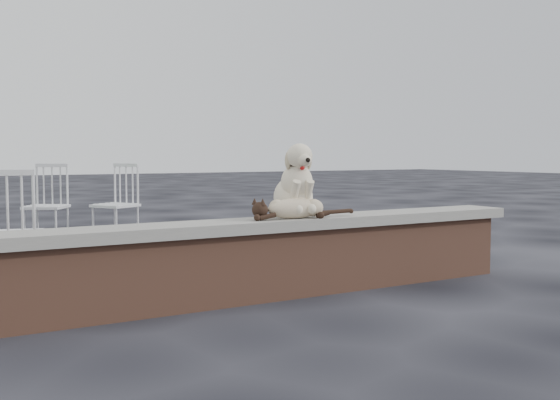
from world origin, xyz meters
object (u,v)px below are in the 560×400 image
dog (293,180)px  chair_b (46,205)px  chair_c (12,231)px  chair_d (115,204)px  cat (295,207)px

dog → chair_b: dog is taller
chair_c → chair_d: (1.49, 2.33, 0.00)m
cat → chair_d: bearing=103.0°
dog → chair_b: bearing=115.6°
cat → chair_b: chair_b is taller
dog → chair_b: 3.76m
cat → chair_d: 3.54m
cat → chair_b: size_ratio=1.06×
chair_d → chair_b: bearing=-134.6°
chair_b → chair_d: 0.77m
chair_c → chair_d: same height
dog → cat: bearing=-109.5°
chair_c → chair_b: bearing=-89.6°
chair_b → chair_d: size_ratio=1.00×
cat → chair_c: bearing=154.4°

